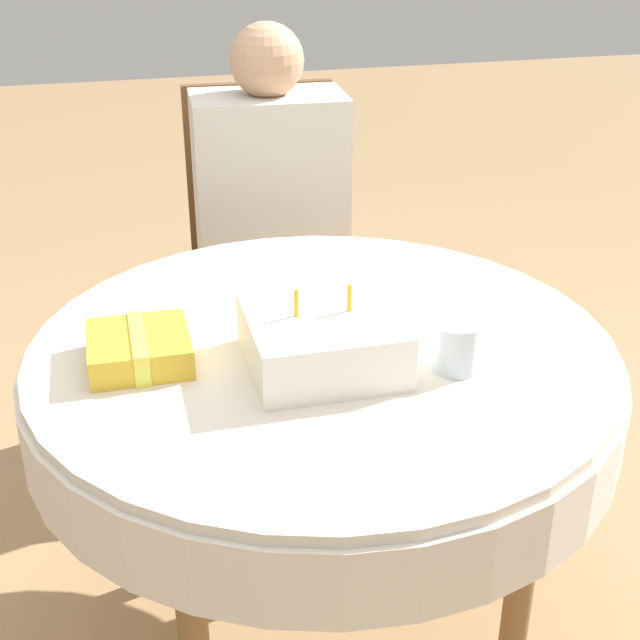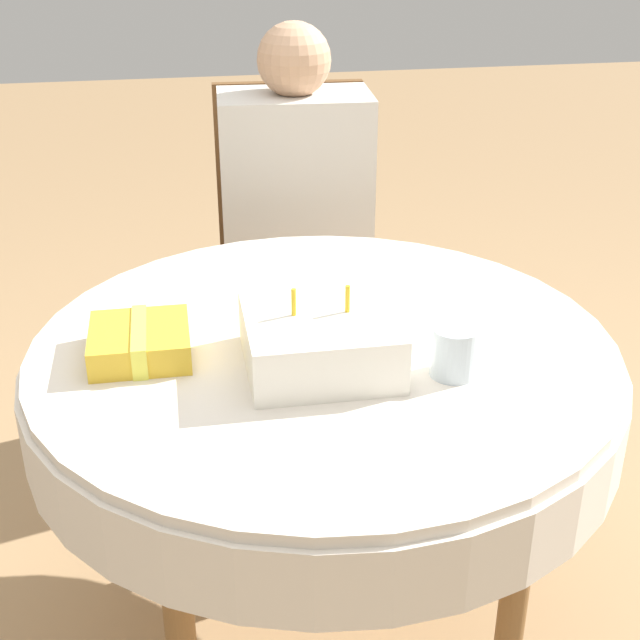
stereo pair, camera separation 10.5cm
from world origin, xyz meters
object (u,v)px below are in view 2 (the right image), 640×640
object	(u,v)px
gift_box	(140,342)
chair	(294,259)
birthday_cake	(320,340)
drinking_glass	(454,351)
person	(296,209)

from	to	relation	value
gift_box	chair	bearing A→B (deg)	66.77
gift_box	birthday_cake	bearing A→B (deg)	-15.69
drinking_glass	gift_box	xyz separation A→B (m)	(-0.51, 0.15, -0.02)
chair	birthday_cake	xyz separation A→B (m)	(-0.10, -1.01, 0.28)
drinking_glass	gift_box	size ratio (longest dim) A/B	0.49
person	drinking_glass	size ratio (longest dim) A/B	13.44
drinking_glass	gift_box	distance (m)	0.53
birthday_cake	gift_box	bearing A→B (deg)	164.31
person	drinking_glass	bearing A→B (deg)	-79.73
drinking_glass	gift_box	bearing A→B (deg)	163.37
chair	drinking_glass	xyz separation A→B (m)	(0.11, -1.08, 0.27)
person	drinking_glass	distance (m)	0.98
person	gift_box	bearing A→B (deg)	-112.16
person	gift_box	xyz separation A→B (m)	(-0.39, -0.82, 0.07)
chair	drinking_glass	world-z (taller)	chair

